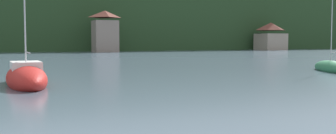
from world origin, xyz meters
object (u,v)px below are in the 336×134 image
at_px(shore_building_central, 271,37).
at_px(sailboat_mid_2, 26,78).
at_px(sailboat_mid_3, 331,68).
at_px(shore_building_westcentral, 105,32).

xyz_separation_m(shore_building_central, sailboat_mid_2, (-66.48, -61.28, -3.17)).
xyz_separation_m(shore_building_central, sailboat_mid_3, (-43.84, -60.83, -3.30)).
bearing_deg(sailboat_mid_3, sailboat_mid_2, 117.97).
distance_m(shore_building_westcentral, shore_building_central, 45.44).
relative_size(sailboat_mid_2, sailboat_mid_3, 1.14).
height_order(shore_building_central, sailboat_mid_3, sailboat_mid_3).
xyz_separation_m(shore_building_westcentral, sailboat_mid_3, (1.58, -60.04, -4.06)).
relative_size(shore_building_westcentral, sailboat_mid_2, 0.93).
distance_m(shore_building_central, sailboat_mid_3, 75.06).
bearing_deg(sailboat_mid_3, shore_building_westcentral, 28.35).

